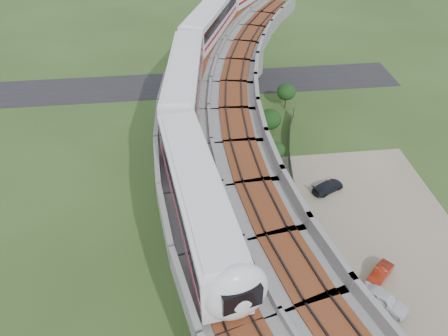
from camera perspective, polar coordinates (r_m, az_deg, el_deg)
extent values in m
plane|color=#2E471C|center=(41.23, -1.30, -8.60)|extent=(160.00, 160.00, 0.00)
cube|color=#80725D|center=(43.02, 18.09, -8.54)|extent=(18.00, 26.00, 0.04)
cube|color=#232326|center=(65.44, -3.89, 10.88)|extent=(60.00, 8.00, 0.03)
cube|color=#99968E|center=(66.21, 4.03, 15.22)|extent=(2.86, 2.93, 8.40)
cube|color=#99968E|center=(64.48, 4.23, 19.14)|extent=(7.21, 5.74, 1.20)
cube|color=#99968E|center=(46.50, -1.50, 4.46)|extent=(2.35, 2.51, 8.40)
cube|color=#99968E|center=(44.01, -1.60, 9.66)|extent=(7.31, 3.58, 1.20)
cube|color=#99968E|center=(31.52, 2.22, -17.03)|extent=(2.35, 2.51, 8.40)
cube|color=#99968E|center=(27.71, 2.47, -11.38)|extent=(7.31, 3.58, 1.20)
cube|color=gray|center=(58.80, 2.24, 18.32)|extent=(16.42, 20.91, 0.80)
cube|color=gray|center=(59.85, -1.90, 19.61)|extent=(8.66, 17.08, 1.00)
cube|color=gray|center=(57.43, 6.57, 18.57)|extent=(8.66, 17.08, 1.00)
cube|color=brown|center=(59.30, 0.11, 18.99)|extent=(10.68, 18.08, 0.12)
cube|color=black|center=(59.26, 0.11, 19.10)|extent=(9.69, 17.59, 0.12)
cube|color=brown|center=(58.06, 4.43, 18.46)|extent=(10.68, 18.08, 0.12)
cube|color=black|center=(58.02, 4.44, 18.57)|extent=(9.69, 17.59, 0.12)
cube|color=gray|center=(42.38, -1.76, 9.99)|extent=(11.77, 20.03, 0.80)
cube|color=gray|center=(42.46, -7.69, 11.08)|extent=(3.22, 18.71, 1.00)
cube|color=gray|center=(41.91, 4.21, 10.95)|extent=(3.22, 18.71, 1.00)
cube|color=brown|center=(42.37, -4.79, 10.56)|extent=(5.44, 19.05, 0.12)
cube|color=black|center=(42.31, -4.80, 10.71)|extent=(4.35, 18.88, 0.12)
cube|color=brown|center=(42.08, 1.27, 10.49)|extent=(5.44, 19.05, 0.12)
cube|color=black|center=(42.03, 1.28, 10.64)|extent=(4.35, 18.88, 0.12)
cube|color=gray|center=(27.79, 1.69, -8.07)|extent=(11.77, 20.03, 0.80)
cube|color=gray|center=(26.56, -7.30, -8.45)|extent=(3.22, 18.71, 1.00)
cube|color=gray|center=(28.38, 10.10, -5.04)|extent=(3.22, 18.71, 1.00)
cube|color=brown|center=(27.08, -2.81, -8.29)|extent=(5.44, 19.05, 0.12)
cube|color=black|center=(26.99, -2.81, -8.11)|extent=(4.35, 18.88, 0.12)
cube|color=brown|center=(28.01, 6.05, -6.52)|extent=(5.44, 19.05, 0.12)
cube|color=black|center=(27.93, 6.06, -6.35)|extent=(4.35, 18.88, 0.12)
cube|color=white|center=(26.63, -3.46, -3.92)|extent=(4.68, 15.23, 3.20)
cube|color=white|center=(25.52, -3.60, -1.10)|extent=(4.05, 14.41, 0.22)
cube|color=black|center=(26.33, -3.50, -3.20)|extent=(4.66, 14.64, 1.15)
cube|color=maroon|center=(27.14, -3.40, -5.09)|extent=(4.66, 14.64, 0.30)
cube|color=black|center=(27.64, -3.35, -6.16)|extent=(3.59, 12.89, 0.28)
cube|color=white|center=(39.56, -5.21, 11.32)|extent=(4.42, 15.21, 3.20)
cube|color=white|center=(38.82, -5.36, 13.55)|extent=(3.80, 14.40, 0.22)
cube|color=black|center=(39.36, -5.25, 11.90)|extent=(4.41, 14.62, 1.15)
cube|color=maroon|center=(39.90, -5.15, 10.36)|extent=(4.41, 14.62, 0.30)
cube|color=black|center=(40.24, -5.09, 9.47)|extent=(3.37, 12.88, 0.28)
cube|color=white|center=(53.63, -1.75, 18.87)|extent=(7.91, 14.97, 3.20)
cube|color=white|center=(53.09, -1.79, 20.60)|extent=(7.13, 14.08, 0.22)
cube|color=black|center=(53.49, -1.76, 19.32)|extent=(7.75, 14.43, 1.15)
cube|color=maroon|center=(53.89, -1.73, 18.11)|extent=(7.75, 14.43, 0.30)
cube|color=black|center=(54.14, -1.72, 17.41)|extent=(6.35, 12.58, 0.28)
ellipsoid|color=white|center=(21.86, 1.61, -15.92)|extent=(3.68, 2.59, 3.64)
cylinder|color=#2D382D|center=(57.59, 9.10, 7.17)|extent=(0.08, 0.08, 1.50)
cube|color=#2D382D|center=(55.48, 8.79, 5.90)|extent=(1.69, 4.77, 1.40)
cylinder|color=#2D382D|center=(53.40, 8.59, 4.51)|extent=(0.08, 0.08, 1.50)
cube|color=#2D382D|center=(51.35, 8.50, 2.99)|extent=(1.23, 4.91, 1.40)
cylinder|color=#2D382D|center=(49.35, 8.55, 1.34)|extent=(0.08, 0.08, 1.50)
cube|color=#2D382D|center=(47.41, 8.74, -0.46)|extent=(0.75, 4.99, 1.40)
cylinder|color=#2D382D|center=(45.53, 9.09, -2.41)|extent=(0.08, 0.08, 1.50)
cube|color=#2D382D|center=(43.73, 9.63, -4.52)|extent=(0.27, 5.04, 1.40)
cylinder|color=#2D382D|center=(42.03, 10.37, -6.79)|extent=(0.08, 0.08, 1.50)
cube|color=#2D382D|center=(40.44, 11.35, -9.24)|extent=(0.27, 5.04, 1.40)
cylinder|color=#2D382D|center=(38.98, 12.59, -11.84)|extent=(0.08, 0.08, 1.50)
cube|color=#2D382D|center=(37.66, 14.12, -14.60)|extent=(0.75, 4.99, 1.40)
cylinder|color=#2D382D|center=(36.51, 15.97, -17.48)|extent=(0.08, 0.08, 1.50)
cylinder|color=#382314|center=(59.43, 8.00, 8.46)|extent=(0.18, 0.18, 1.71)
ellipsoid|color=black|center=(58.66, 8.14, 9.82)|extent=(2.50, 2.50, 2.12)
cylinder|color=#382314|center=(54.47, 5.88, 5.16)|extent=(0.18, 0.18, 0.96)
ellipsoid|color=black|center=(53.75, 5.97, 6.36)|extent=(2.87, 2.87, 2.44)
cylinder|color=#382314|center=(49.16, 6.65, 1.17)|extent=(0.18, 0.18, 1.23)
ellipsoid|color=black|center=(48.42, 6.76, 2.35)|extent=(2.11, 2.11, 1.79)
cylinder|color=#382314|center=(43.37, 6.96, -4.65)|extent=(0.18, 0.18, 1.48)
ellipsoid|color=black|center=(42.45, 7.10, -3.29)|extent=(2.12, 2.12, 1.80)
cylinder|color=#382314|center=(38.05, 10.04, -12.81)|extent=(0.18, 0.18, 1.68)
ellipsoid|color=black|center=(36.69, 10.34, -11.05)|extent=(3.16, 3.16, 2.69)
cylinder|color=#382314|center=(36.04, 13.48, -17.66)|extent=(0.18, 0.18, 1.67)
ellipsoid|color=black|center=(34.66, 13.90, -16.07)|extent=(2.91, 2.91, 2.48)
imported|color=white|center=(38.02, 20.20, -15.80)|extent=(3.80, 3.95, 1.33)
imported|color=maroon|center=(39.69, 19.69, -12.91)|extent=(3.13, 2.97, 1.06)
imported|color=black|center=(46.50, 13.42, -2.38)|extent=(3.90, 2.94, 1.05)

